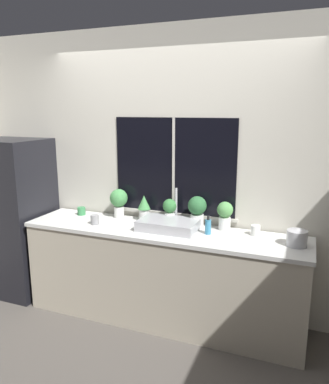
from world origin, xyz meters
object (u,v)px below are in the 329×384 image
object	(u,v)px
potted_plant_far_right	(225,214)
kettle	(297,238)
refrigerator	(15,216)
potted_plant_far_left	(119,200)
potted_plant_center	(169,209)
potted_plant_right	(197,209)
mug_white	(256,230)
soap_bottle	(208,226)
potted_plant_left	(144,207)
mug_grey	(95,220)
mug_green	(81,211)
sink	(169,224)

from	to	relation	value
potted_plant_far_right	kettle	size ratio (longest dim) A/B	1.61
refrigerator	potted_plant_far_left	bearing A→B (deg)	8.87
potted_plant_center	potted_plant_far_right	xyz separation A→B (m)	(0.53, 0.00, 0.01)
potted_plant_far_left	kettle	size ratio (longest dim) A/B	1.80
potted_plant_center	potted_plant_far_right	distance (m)	0.53
potted_plant_right	mug_white	world-z (taller)	potted_plant_right
refrigerator	soap_bottle	world-z (taller)	refrigerator
potted_plant_left	mug_white	world-z (taller)	potted_plant_left
mug_grey	kettle	distance (m)	1.80
potted_plant_center	mug_grey	xyz separation A→B (m)	(-0.64, -0.29, -0.09)
potted_plant_right	mug_grey	bearing A→B (deg)	-162.54
potted_plant_far_left	kettle	world-z (taller)	potted_plant_far_left
potted_plant_far_left	mug_grey	distance (m)	0.33
mug_grey	mug_green	world-z (taller)	mug_grey
potted_plant_far_right	mug_grey	distance (m)	1.21
sink	mug_grey	bearing A→B (deg)	-171.31
potted_plant_far_right	kettle	distance (m)	0.66
mug_white	kettle	bearing A→B (deg)	-22.56
mug_green	kettle	world-z (taller)	kettle
potted_plant_right	potted_plant_far_left	bearing A→B (deg)	-180.00
sink	mug_green	size ratio (longest dim) A/B	6.46
mug_green	potted_plant_center	bearing A→B (deg)	3.71
potted_plant_far_right	refrigerator	bearing A→B (deg)	-175.33
potted_plant_center	mug_green	distance (m)	0.95
potted_plant_left	kettle	world-z (taller)	potted_plant_left
potted_plant_left	potted_plant_center	distance (m)	0.26
potted_plant_left	mug_grey	distance (m)	0.49
kettle	mug_green	bearing A→B (deg)	176.34
potted_plant_far_right	potted_plant_right	bearing A→B (deg)	-180.00
soap_bottle	mug_white	distance (m)	0.41
mug_green	potted_plant_far_right	bearing A→B (deg)	2.37
refrigerator	potted_plant_center	size ratio (longest dim) A/B	6.97
potted_plant_left	soap_bottle	xyz separation A→B (m)	(0.69, -0.17, -0.07)
potted_plant_far_left	mug_white	world-z (taller)	potted_plant_far_left
potted_plant_far_left	mug_grey	size ratio (longest dim) A/B	3.24
sink	mug_green	world-z (taller)	sink
sink	potted_plant_left	world-z (taller)	sink
potted_plant_far_left	refrigerator	bearing A→B (deg)	-171.13
potted_plant_far_left	mug_green	bearing A→B (deg)	-171.40
mug_grey	mug_white	world-z (taller)	same
mug_green	mug_white	bearing A→B (deg)	0.24
refrigerator	mug_grey	distance (m)	1.08
refrigerator	potted_plant_far_right	distance (m)	2.26
sink	soap_bottle	size ratio (longest dim) A/B	3.20
potted_plant_far_left	potted_plant_center	world-z (taller)	potted_plant_far_left
mug_grey	kettle	size ratio (longest dim) A/B	0.55
potted_plant_far_left	potted_plant_far_right	xyz separation A→B (m)	(1.07, 0.00, -0.03)
refrigerator	potted_plant_right	distance (m)	2.01
mug_grey	kettle	xyz separation A→B (m)	(1.80, 0.09, 0.02)
mug_grey	potted_plant_right	bearing A→B (deg)	17.46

